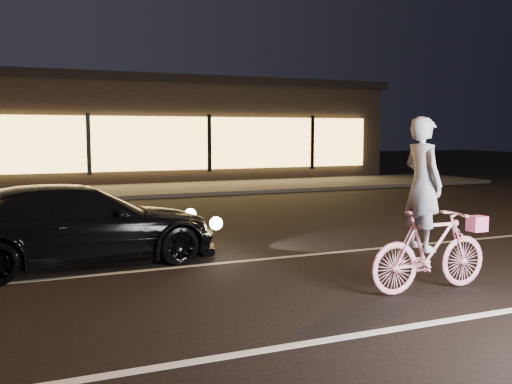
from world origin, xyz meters
name	(u,v)px	position (x,y,z in m)	size (l,w,h in m)	color
ground	(241,302)	(0.00, 0.00, 0.00)	(90.00, 90.00, 0.00)	black
lane_stripe_near	(299,345)	(0.00, -1.50, 0.00)	(60.00, 0.12, 0.01)	silver
lane_stripe_far	(193,266)	(0.00, 2.00, 0.00)	(60.00, 0.10, 0.01)	gray
sidewalk	(97,192)	(0.00, 13.00, 0.06)	(30.00, 4.00, 0.12)	#383533
storefront	(76,129)	(0.00, 18.97, 2.15)	(25.40, 8.42, 4.20)	black
cyclist	(428,231)	(2.34, -0.49, 0.79)	(1.75, 0.60, 2.21)	#ED3967
sedan	(79,225)	(-1.56, 2.77, 0.62)	(4.39, 2.09, 1.23)	black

